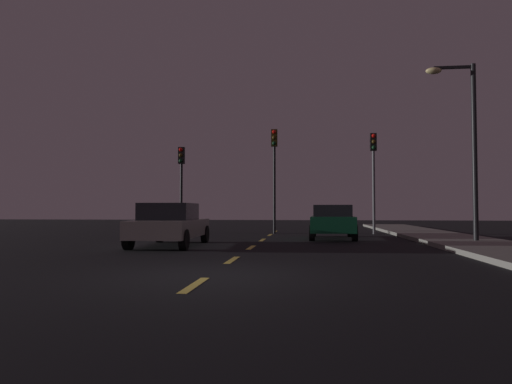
% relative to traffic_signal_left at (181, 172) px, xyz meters
% --- Properties ---
extents(ground_plane, '(80.00, 80.00, 0.00)m').
position_rel_traffic_signal_left_xyz_m(ground_plane, '(4.89, -8.41, -3.24)').
color(ground_plane, black).
extents(sidewalk_curb_right, '(3.00, 40.00, 0.15)m').
position_rel_traffic_signal_left_xyz_m(sidewalk_curb_right, '(12.39, -8.41, -3.17)').
color(sidewalk_curb_right, gray).
rests_on(sidewalk_curb_right, ground_plane).
extents(lane_stripe_nearest, '(0.16, 1.60, 0.01)m').
position_rel_traffic_signal_left_xyz_m(lane_stripe_nearest, '(4.89, -16.61, -3.24)').
color(lane_stripe_nearest, '#EACC4C').
rests_on(lane_stripe_nearest, ground_plane).
extents(lane_stripe_second, '(0.16, 1.60, 0.01)m').
position_rel_traffic_signal_left_xyz_m(lane_stripe_second, '(4.89, -12.81, -3.24)').
color(lane_stripe_second, '#EACC4C').
rests_on(lane_stripe_second, ground_plane).
extents(lane_stripe_third, '(0.16, 1.60, 0.01)m').
position_rel_traffic_signal_left_xyz_m(lane_stripe_third, '(4.89, -9.01, -3.24)').
color(lane_stripe_third, '#EACC4C').
rests_on(lane_stripe_third, ground_plane).
extents(lane_stripe_fourth, '(0.16, 1.60, 0.01)m').
position_rel_traffic_signal_left_xyz_m(lane_stripe_fourth, '(4.89, -5.21, -3.24)').
color(lane_stripe_fourth, '#EACC4C').
rests_on(lane_stripe_fourth, ground_plane).
extents(lane_stripe_fifth, '(0.16, 1.60, 0.01)m').
position_rel_traffic_signal_left_xyz_m(lane_stripe_fifth, '(4.89, -1.41, -3.24)').
color(lane_stripe_fifth, '#EACC4C').
rests_on(lane_stripe_fifth, ground_plane).
extents(lane_stripe_sixth, '(0.16, 1.60, 0.01)m').
position_rel_traffic_signal_left_xyz_m(lane_stripe_sixth, '(4.89, 2.39, -3.24)').
color(lane_stripe_sixth, '#EACC4C').
rests_on(lane_stripe_sixth, ground_plane).
extents(traffic_signal_left, '(0.32, 0.38, 4.61)m').
position_rel_traffic_signal_left_xyz_m(traffic_signal_left, '(0.00, 0.00, 0.00)').
color(traffic_signal_left, black).
rests_on(traffic_signal_left, ground_plane).
extents(traffic_signal_center, '(0.32, 0.38, 5.47)m').
position_rel_traffic_signal_left_xyz_m(traffic_signal_center, '(5.00, 0.00, 0.55)').
color(traffic_signal_center, black).
rests_on(traffic_signal_center, ground_plane).
extents(traffic_signal_right, '(0.32, 0.38, 5.17)m').
position_rel_traffic_signal_left_xyz_m(traffic_signal_right, '(10.10, 0.00, 0.36)').
color(traffic_signal_right, '#4C4C51').
rests_on(traffic_signal_right, ground_plane).
extents(car_stopped_ahead, '(1.99, 4.24, 1.44)m').
position_rel_traffic_signal_left_xyz_m(car_stopped_ahead, '(7.78, -4.15, -2.50)').
color(car_stopped_ahead, '#0F4C2D').
rests_on(car_stopped_ahead, ground_plane).
extents(car_adjacent_lane, '(2.09, 4.53, 1.46)m').
position_rel_traffic_signal_left_xyz_m(car_adjacent_lane, '(2.06, -8.72, -2.50)').
color(car_adjacent_lane, gray).
rests_on(car_adjacent_lane, ground_plane).
extents(street_lamp_right, '(1.75, 0.36, 6.49)m').
position_rel_traffic_signal_left_xyz_m(street_lamp_right, '(12.41, -6.88, 0.70)').
color(street_lamp_right, black).
rests_on(street_lamp_right, ground_plane).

